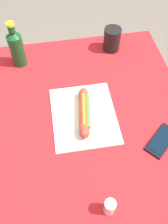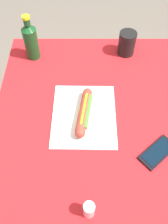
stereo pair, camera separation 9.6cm
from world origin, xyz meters
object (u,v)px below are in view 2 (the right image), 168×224
soda_bottle (31,40)px  drinking_cup (127,43)px  hot_dog (84,112)px  cell_phone (158,152)px  salt_shaker (89,210)px

soda_bottle → drinking_cup: soda_bottle is taller
hot_dog → soda_bottle: size_ratio=1.06×
cell_phone → salt_shaker: size_ratio=2.13×
soda_bottle → salt_shaker: (0.72, 0.26, -0.06)m
drinking_cup → salt_shaker: 0.77m
cell_phone → hot_dog: bearing=-121.0°
drinking_cup → hot_dog: bearing=-27.9°
cell_phone → soda_bottle: soda_bottle is taller
drinking_cup → soda_bottle: bearing=-86.6°
cell_phone → salt_shaker: 0.33m
cell_phone → soda_bottle: size_ratio=0.71×
hot_dog → drinking_cup: bearing=152.1°
cell_phone → salt_shaker: salt_shaker is taller
drinking_cup → salt_shaker: drinking_cup is taller
hot_dog → drinking_cup: size_ratio=2.03×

